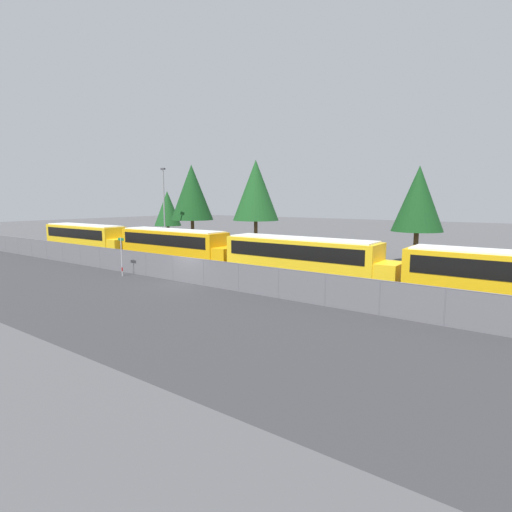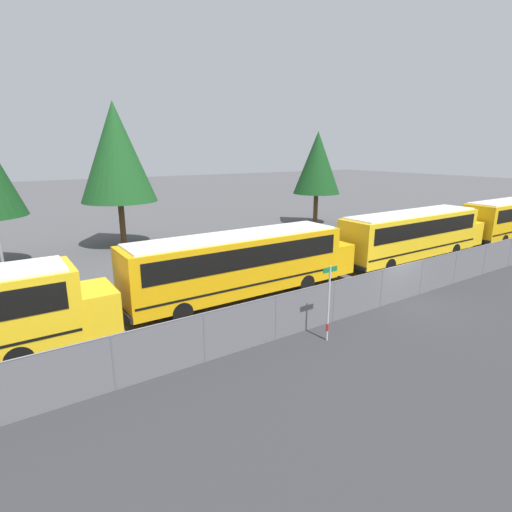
# 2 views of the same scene
# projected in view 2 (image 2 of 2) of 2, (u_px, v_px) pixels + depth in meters

# --- Properties ---
(ground_plane) EXTENTS (200.00, 200.00, 0.00)m
(ground_plane) POSITION_uv_depth(u_px,v_px,m) (400.00, 300.00, 19.82)
(ground_plane) COLOR #4C4C4F
(fence) EXTENTS (64.76, 0.07, 1.87)m
(fence) POSITION_uv_depth(u_px,v_px,m) (402.00, 282.00, 19.57)
(fence) COLOR #9EA0A5
(fence) RESTS_ON ground_plane
(school_bus_1) EXTENTS (12.72, 2.56, 3.29)m
(school_bus_1) POSITION_uv_depth(u_px,v_px,m) (242.00, 261.00, 19.68)
(school_bus_1) COLOR #EDA80F
(school_bus_1) RESTS_ON ground_plane
(school_bus_2) EXTENTS (12.72, 2.56, 3.29)m
(school_bus_2) POSITION_uv_depth(u_px,v_px,m) (414.00, 232.00, 26.56)
(school_bus_2) COLOR yellow
(school_bus_2) RESTS_ON ground_plane
(street_sign) EXTENTS (0.70, 0.09, 3.05)m
(street_sign) POSITION_uv_depth(u_px,v_px,m) (329.00, 302.00, 15.23)
(street_sign) COLOR #B7B7BC
(street_sign) RESTS_ON ground_plane
(tree_0) EXTENTS (4.58, 4.58, 9.00)m
(tree_0) POSITION_uv_depth(u_px,v_px,m) (317.00, 163.00, 38.98)
(tree_0) COLOR #51381E
(tree_0) RESTS_ON ground_plane
(tree_2) EXTENTS (5.55, 5.55, 10.67)m
(tree_2) POSITION_uv_depth(u_px,v_px,m) (116.00, 153.00, 29.30)
(tree_2) COLOR #51381E
(tree_2) RESTS_ON ground_plane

